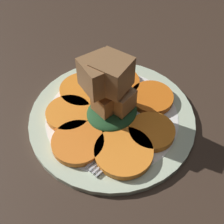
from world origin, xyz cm
name	(u,v)px	position (x,y,z in cm)	size (l,w,h in cm)	color
table_slab	(112,124)	(0.00, 0.00, 1.00)	(120.00, 120.00, 2.00)	#38281E
plate	(112,118)	(0.00, 0.00, 2.52)	(27.02, 27.02, 1.05)	beige
carrot_slice_0	(78,143)	(-7.59, -0.55, 3.64)	(7.96, 7.96, 1.07)	orange
carrot_slice_1	(124,152)	(-3.78, -6.45, 3.64)	(8.72, 8.72, 1.07)	orange
carrot_slice_2	(152,131)	(2.03, -6.77, 3.64)	(7.17, 7.17, 1.07)	orange
carrot_slice_3	(152,98)	(7.33, -2.03, 3.64)	(7.28, 7.28, 1.07)	orange
carrot_slice_4	(118,83)	(5.65, 4.50, 3.64)	(7.75, 7.75, 1.07)	orange
carrot_slice_5	(84,90)	(0.20, 7.31, 3.64)	(7.98, 7.98, 1.07)	orange
carrot_slice_6	(69,114)	(-5.05, 4.89, 3.64)	(7.37, 7.37, 1.07)	orange
center_pile	(110,92)	(-0.15, 0.29, 8.55)	(8.49, 7.87, 11.64)	#1E4723
fork	(132,136)	(-0.65, -5.11, 3.30)	(18.42, 2.61, 0.40)	#B2B2B7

